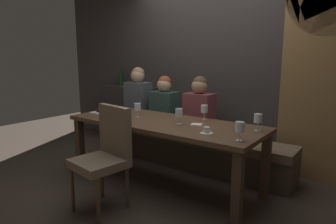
{
  "coord_description": "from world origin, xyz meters",
  "views": [
    {
      "loc": [
        1.93,
        -2.54,
        1.44
      ],
      "look_at": [
        0.03,
        0.04,
        0.84
      ],
      "focal_mm": 31.79,
      "sensor_mm": 36.0,
      "label": 1
    }
  ],
  "objects_px": {
    "chair_near_side": "(106,151)",
    "wine_glass_far_right": "(179,113)",
    "diner_far_end": "(199,107)",
    "dessert_plate": "(100,112)",
    "diner_bearded": "(164,104)",
    "wine_bottle_pale_label": "(134,79)",
    "dining_table": "(164,129)",
    "wine_glass_near_left": "(258,119)",
    "wine_bottle_dark_red": "(121,79)",
    "wine_glass_end_left": "(240,127)",
    "wine_glass_end_right": "(137,108)",
    "diner_redhead": "(138,97)",
    "wine_glass_center_front": "(204,110)",
    "espresso_cup": "(207,131)",
    "banquette_bench": "(196,150)"
  },
  "relations": [
    {
      "from": "wine_bottle_pale_label",
      "to": "wine_glass_near_left",
      "type": "relative_size",
      "value": 1.99
    },
    {
      "from": "wine_bottle_dark_red",
      "to": "wine_glass_center_front",
      "type": "xyz_separation_m",
      "value": [
        2.0,
        -0.68,
        -0.22
      ]
    },
    {
      "from": "dessert_plate",
      "to": "espresso_cup",
      "type": "bearing_deg",
      "value": -4.05
    },
    {
      "from": "diner_redhead",
      "to": "diner_bearded",
      "type": "relative_size",
      "value": 1.15
    },
    {
      "from": "chair_near_side",
      "to": "wine_glass_center_front",
      "type": "distance_m",
      "value": 1.2
    },
    {
      "from": "wine_bottle_dark_red",
      "to": "wine_glass_near_left",
      "type": "bearing_deg",
      "value": -17.34
    },
    {
      "from": "espresso_cup",
      "to": "wine_glass_end_right",
      "type": "bearing_deg",
      "value": 169.47
    },
    {
      "from": "wine_bottle_pale_label",
      "to": "dessert_plate",
      "type": "bearing_deg",
      "value": -68.02
    },
    {
      "from": "wine_glass_center_front",
      "to": "wine_bottle_dark_red",
      "type": "bearing_deg",
      "value": 161.16
    },
    {
      "from": "diner_redhead",
      "to": "wine_glass_end_left",
      "type": "distance_m",
      "value": 2.2
    },
    {
      "from": "chair_near_side",
      "to": "wine_bottle_dark_red",
      "type": "relative_size",
      "value": 3.01
    },
    {
      "from": "diner_redhead",
      "to": "wine_glass_far_right",
      "type": "bearing_deg",
      "value": -30.52
    },
    {
      "from": "banquette_bench",
      "to": "diner_redhead",
      "type": "relative_size",
      "value": 2.98
    },
    {
      "from": "wine_bottle_dark_red",
      "to": "diner_far_end",
      "type": "bearing_deg",
      "value": -11.16
    },
    {
      "from": "diner_bearded",
      "to": "wine_bottle_pale_label",
      "type": "bearing_deg",
      "value": 159.66
    },
    {
      "from": "espresso_cup",
      "to": "wine_glass_near_left",
      "type": "bearing_deg",
      "value": 49.53
    },
    {
      "from": "banquette_bench",
      "to": "wine_glass_end_left",
      "type": "height_order",
      "value": "wine_glass_end_left"
    },
    {
      "from": "wine_bottle_pale_label",
      "to": "wine_glass_end_right",
      "type": "relative_size",
      "value": 1.99
    },
    {
      "from": "chair_near_side",
      "to": "wine_glass_far_right",
      "type": "height_order",
      "value": "chair_near_side"
    },
    {
      "from": "wine_bottle_pale_label",
      "to": "wine_glass_center_front",
      "type": "xyz_separation_m",
      "value": [
        1.71,
        -0.69,
        -0.22
      ]
    },
    {
      "from": "wine_bottle_dark_red",
      "to": "wine_glass_end_right",
      "type": "height_order",
      "value": "wine_bottle_dark_red"
    },
    {
      "from": "wine_glass_near_left",
      "to": "wine_glass_far_right",
      "type": "bearing_deg",
      "value": -163.93
    },
    {
      "from": "chair_near_side",
      "to": "diner_bearded",
      "type": "xyz_separation_m",
      "value": [
        -0.4,
        1.44,
        0.23
      ]
    },
    {
      "from": "dining_table",
      "to": "dessert_plate",
      "type": "bearing_deg",
      "value": -174.96
    },
    {
      "from": "dessert_plate",
      "to": "diner_bearded",
      "type": "bearing_deg",
      "value": 62.83
    },
    {
      "from": "diner_redhead",
      "to": "wine_glass_end_right",
      "type": "xyz_separation_m",
      "value": [
        0.62,
        -0.7,
        0.0
      ]
    },
    {
      "from": "banquette_bench",
      "to": "wine_glass_near_left",
      "type": "bearing_deg",
      "value": -27.24
    },
    {
      "from": "dining_table",
      "to": "wine_glass_near_left",
      "type": "bearing_deg",
      "value": 11.35
    },
    {
      "from": "wine_glass_end_right",
      "to": "wine_glass_near_left",
      "type": "height_order",
      "value": "same"
    },
    {
      "from": "wine_glass_end_right",
      "to": "wine_glass_end_left",
      "type": "xyz_separation_m",
      "value": [
        1.37,
        -0.24,
        0.0
      ]
    },
    {
      "from": "wine_glass_end_right",
      "to": "wine_glass_center_front",
      "type": "relative_size",
      "value": 1.0
    },
    {
      "from": "wine_bottle_pale_label",
      "to": "wine_glass_end_left",
      "type": "distance_m",
      "value": 2.71
    },
    {
      "from": "diner_far_end",
      "to": "dessert_plate",
      "type": "relative_size",
      "value": 3.94
    },
    {
      "from": "diner_far_end",
      "to": "chair_near_side",
      "type": "bearing_deg",
      "value": -97.33
    },
    {
      "from": "wine_glass_near_left",
      "to": "espresso_cup",
      "type": "distance_m",
      "value": 0.52
    },
    {
      "from": "wine_glass_center_front",
      "to": "wine_glass_end_left",
      "type": "relative_size",
      "value": 1.0
    },
    {
      "from": "wine_bottle_dark_red",
      "to": "dessert_plate",
      "type": "xyz_separation_m",
      "value": [
        0.74,
        -1.11,
        -0.32
      ]
    },
    {
      "from": "chair_near_side",
      "to": "wine_glass_end_left",
      "type": "height_order",
      "value": "chair_near_side"
    },
    {
      "from": "dining_table",
      "to": "banquette_bench",
      "type": "bearing_deg",
      "value": 90.0
    },
    {
      "from": "wine_glass_center_front",
      "to": "espresso_cup",
      "type": "bearing_deg",
      "value": -58.4
    },
    {
      "from": "wine_glass_center_front",
      "to": "dessert_plate",
      "type": "distance_m",
      "value": 1.33
    },
    {
      "from": "wine_glass_end_right",
      "to": "wine_bottle_pale_label",
      "type": "bearing_deg",
      "value": 134.22
    },
    {
      "from": "wine_bottle_pale_label",
      "to": "wine_glass_end_left",
      "type": "relative_size",
      "value": 1.99
    },
    {
      "from": "chair_near_side",
      "to": "banquette_bench",
      "type": "bearing_deg",
      "value": 84.4
    },
    {
      "from": "diner_bearded",
      "to": "wine_glass_end_left",
      "type": "relative_size",
      "value": 4.45
    },
    {
      "from": "wine_glass_near_left",
      "to": "banquette_bench",
      "type": "bearing_deg",
      "value": 152.76
    },
    {
      "from": "wine_glass_end_right",
      "to": "espresso_cup",
      "type": "bearing_deg",
      "value": -10.53
    },
    {
      "from": "chair_near_side",
      "to": "wine_glass_end_left",
      "type": "xyz_separation_m",
      "value": [
        1.12,
        0.48,
        0.3
      ]
    },
    {
      "from": "banquette_bench",
      "to": "espresso_cup",
      "type": "xyz_separation_m",
      "value": [
        0.64,
        -0.9,
        0.54
      ]
    },
    {
      "from": "diner_far_end",
      "to": "wine_glass_end_right",
      "type": "distance_m",
      "value": 0.81
    }
  ]
}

